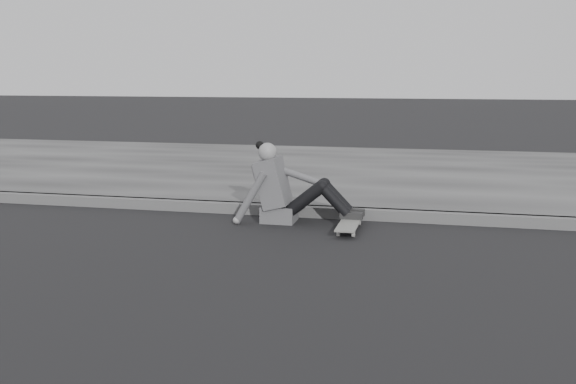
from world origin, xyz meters
TOP-DOWN VIEW (x-y plane):
  - ground at (0.00, 0.00)m, footprint 80.00×80.00m
  - curb at (0.00, 2.58)m, footprint 24.00×0.16m
  - sidewalk at (0.00, 5.60)m, footprint 24.00×6.00m
  - skateboard at (-0.38, 2.01)m, footprint 0.20×0.78m
  - seated_woman at (-1.12, 2.26)m, footprint 1.38×0.46m

SIDE VIEW (x-z plane):
  - ground at x=0.00m, z-range 0.00..0.00m
  - curb at x=0.00m, z-range 0.00..0.12m
  - sidewalk at x=0.00m, z-range 0.00..0.12m
  - skateboard at x=-0.38m, z-range 0.03..0.12m
  - seated_woman at x=-1.12m, z-range -0.08..0.80m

